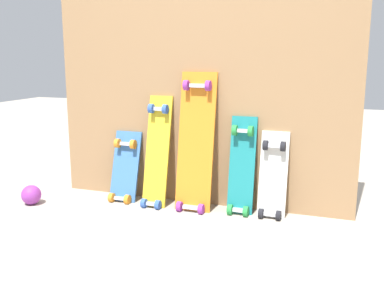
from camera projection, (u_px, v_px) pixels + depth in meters
name	position (u px, v px, depth m)	size (l,w,h in m)	color
ground_plane	(195.00, 205.00, 2.93)	(12.00, 12.00, 0.00)	#A89E8E
plywood_wall_panel	(199.00, 73.00, 2.82)	(2.00, 0.04, 1.73)	#99724C
skateboard_blue	(125.00, 171.00, 3.01)	(0.19, 0.21, 0.53)	#386BAD
skateboard_yellow	(157.00, 156.00, 2.90)	(0.16, 0.24, 0.79)	gold
skateboard_orange	(195.00, 147.00, 2.80)	(0.24, 0.23, 0.94)	orange
skateboard_teal	(241.00, 170.00, 2.75)	(0.16, 0.18, 0.67)	#197A7F
skateboard_white	(273.00, 180.00, 2.70)	(0.17, 0.17, 0.59)	silver
rubber_ball	(31.00, 195.00, 2.94)	(0.13, 0.13, 0.13)	purple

